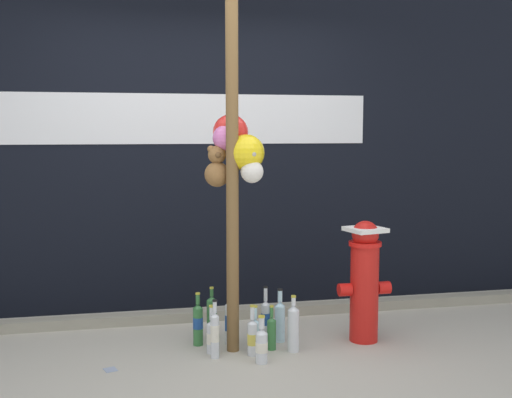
% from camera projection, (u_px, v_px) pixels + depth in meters
% --- Properties ---
extents(ground_plane, '(14.00, 14.00, 0.00)m').
position_uv_depth(ground_plane, '(230.00, 377.00, 3.97)').
color(ground_plane, '#ADA899').
extents(building_wall, '(10.00, 0.21, 3.14)m').
position_uv_depth(building_wall, '(196.00, 123.00, 5.46)').
color(building_wall, black).
rests_on(building_wall, ground_plane).
extents(curb_strip, '(8.00, 0.12, 0.08)m').
position_uv_depth(curb_strip, '(205.00, 315.00, 5.15)').
color(curb_strip, gray).
rests_on(curb_strip, ground_plane).
extents(memorial_post, '(0.47, 0.39, 2.94)m').
position_uv_depth(memorial_post, '(234.00, 115.00, 4.32)').
color(memorial_post, brown).
rests_on(memorial_post, ground_plane).
extents(fire_hydrant, '(0.39, 0.30, 0.88)m').
position_uv_depth(fire_hydrant, '(365.00, 278.00, 4.60)').
color(fire_hydrant, red).
rests_on(fire_hydrant, ground_plane).
extents(bottle_0, '(0.07, 0.07, 0.41)m').
position_uv_depth(bottle_0, '(230.00, 321.00, 4.57)').
color(bottle_0, silver).
rests_on(bottle_0, ground_plane).
extents(bottle_1, '(0.07, 0.07, 0.35)m').
position_uv_depth(bottle_1, '(252.00, 336.00, 4.33)').
color(bottle_1, silver).
rests_on(bottle_1, ground_plane).
extents(bottle_2, '(0.08, 0.08, 0.39)m').
position_uv_depth(bottle_2, '(280.00, 320.00, 4.61)').
color(bottle_2, '#B2DBEA').
rests_on(bottle_2, ground_plane).
extents(bottle_3, '(0.08, 0.08, 0.39)m').
position_uv_depth(bottle_3, '(293.00, 328.00, 4.40)').
color(bottle_3, silver).
rests_on(bottle_3, ground_plane).
extents(bottle_4, '(0.08, 0.08, 0.32)m').
position_uv_depth(bottle_4, '(262.00, 345.00, 4.19)').
color(bottle_4, silver).
rests_on(bottle_4, ground_plane).
extents(bottle_5, '(0.07, 0.07, 0.40)m').
position_uv_depth(bottle_5, '(266.00, 319.00, 4.66)').
color(bottle_5, silver).
rests_on(bottle_5, ground_plane).
extents(bottle_6, '(0.07, 0.07, 0.38)m').
position_uv_depth(bottle_6, '(212.00, 316.00, 4.69)').
color(bottle_6, '#337038').
rests_on(bottle_6, ground_plane).
extents(bottle_7, '(0.07, 0.07, 0.33)m').
position_uv_depth(bottle_7, '(212.00, 335.00, 4.37)').
color(bottle_7, silver).
rests_on(bottle_7, ground_plane).
extents(bottle_8, '(0.07, 0.07, 0.38)m').
position_uv_depth(bottle_8, '(198.00, 323.00, 4.53)').
color(bottle_8, '#337038').
rests_on(bottle_8, ground_plane).
extents(bottle_9, '(0.06, 0.06, 0.40)m').
position_uv_depth(bottle_9, '(215.00, 334.00, 4.28)').
color(bottle_9, silver).
rests_on(bottle_9, ground_plane).
extents(bottle_10, '(0.08, 0.08, 0.31)m').
position_uv_depth(bottle_10, '(255.00, 332.00, 4.44)').
color(bottle_10, '#B2DBEA').
rests_on(bottle_10, ground_plane).
extents(bottle_11, '(0.06, 0.06, 0.31)m').
position_uv_depth(bottle_11, '(272.00, 332.00, 4.45)').
color(bottle_11, '#337038').
rests_on(bottle_11, ground_plane).
extents(litter_1, '(0.10, 0.10, 0.01)m').
position_uv_depth(litter_1, '(110.00, 369.00, 4.08)').
color(litter_1, '#8C99B2').
rests_on(litter_1, ground_plane).
extents(litter_2, '(0.07, 0.10, 0.01)m').
position_uv_depth(litter_2, '(373.00, 328.00, 4.94)').
color(litter_2, '#8C99B2').
rests_on(litter_2, ground_plane).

